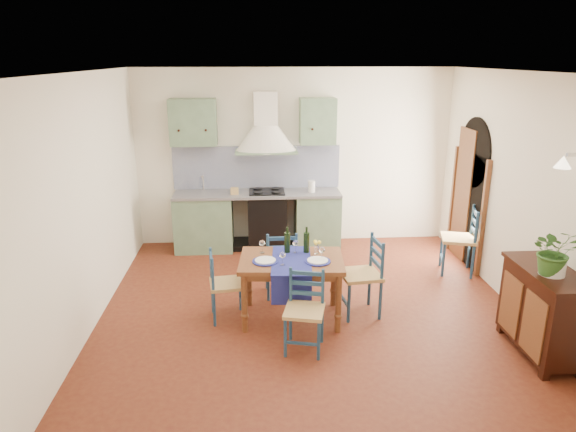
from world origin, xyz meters
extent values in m
plane|color=#4D1910|center=(0.00, 0.00, 0.00)|extent=(5.00, 5.00, 0.00)
cube|color=white|center=(0.00, 2.50, 1.40)|extent=(5.00, 0.04, 2.80)
cube|color=gray|center=(-1.45, 2.19, 0.44)|extent=(0.90, 0.60, 0.88)
cube|color=gray|center=(0.35, 2.19, 0.44)|extent=(0.70, 0.60, 0.88)
cube|color=black|center=(-0.45, 2.19, 0.44)|extent=(0.60, 0.58, 0.88)
cube|color=gray|center=(-0.60, 2.19, 0.90)|extent=(2.60, 0.64, 0.04)
cube|color=silver|center=(-1.45, 2.19, 0.90)|extent=(0.45, 0.40, 0.03)
cylinder|color=silver|center=(-1.45, 2.37, 1.05)|extent=(0.02, 0.02, 0.26)
cube|color=black|center=(-0.45, 2.19, 0.93)|extent=(0.55, 0.48, 0.02)
cube|color=black|center=(-0.60, 2.24, 0.04)|extent=(2.60, 0.50, 0.08)
cube|color=#091652|center=(-0.60, 2.46, 1.26)|extent=(2.65, 0.05, 0.68)
cube|color=gray|center=(-1.55, 2.32, 2.00)|extent=(0.70, 0.34, 0.70)
cube|color=gray|center=(0.35, 2.32, 2.00)|extent=(0.55, 0.34, 0.70)
cone|color=silver|center=(-0.45, 2.25, 1.75)|extent=(0.96, 0.96, 0.40)
cube|color=silver|center=(-0.45, 2.34, 2.20)|extent=(0.36, 0.30, 0.50)
cube|color=white|center=(2.50, 0.00, 1.40)|extent=(0.04, 5.00, 2.80)
cube|color=black|center=(2.48, 1.40, 0.82)|extent=(0.03, 1.00, 1.65)
cylinder|color=black|center=(2.48, 1.40, 1.65)|extent=(0.03, 1.00, 1.00)
cube|color=brown|center=(2.46, 0.86, 0.82)|extent=(0.06, 0.06, 1.65)
cube|color=brown|center=(2.46, 1.94, 0.82)|extent=(0.06, 0.06, 1.65)
cube|color=brown|center=(2.47, 1.62, 0.98)|extent=(0.04, 0.55, 1.96)
cylinder|color=silver|center=(2.44, -0.91, 2.05)|extent=(0.15, 0.04, 0.04)
cone|color=#FFEDC6|center=(2.34, -0.91, 1.98)|extent=(0.16, 0.16, 0.12)
cube|color=white|center=(-2.50, 0.00, 1.40)|extent=(0.04, 5.00, 2.80)
cube|color=white|center=(0.00, 0.00, 2.80)|extent=(5.00, 5.00, 0.01)
cube|color=brown|center=(-0.24, -0.19, 0.72)|extent=(1.23, 0.87, 0.05)
cube|color=brown|center=(-0.24, -0.19, 0.65)|extent=(1.10, 0.74, 0.08)
cylinder|color=brown|center=(-0.78, -0.47, 0.35)|extent=(0.07, 0.07, 0.69)
cylinder|color=brown|center=(-0.73, 0.17, 0.35)|extent=(0.07, 0.07, 0.69)
cylinder|color=brown|center=(0.25, -0.55, 0.35)|extent=(0.07, 0.07, 0.69)
cylinder|color=brown|center=(0.30, 0.10, 0.35)|extent=(0.07, 0.07, 0.69)
cube|color=navy|center=(-0.24, -0.24, 0.75)|extent=(0.50, 0.91, 0.01)
cube|color=navy|center=(-0.27, -0.59, 0.56)|extent=(0.44, 0.05, 0.38)
cylinder|color=navy|center=(-0.54, -0.26, 0.76)|extent=(0.29, 0.29, 0.01)
cylinder|color=white|center=(-0.54, -0.26, 0.77)|extent=(0.24, 0.24, 0.01)
cylinder|color=navy|center=(0.05, -0.31, 0.76)|extent=(0.29, 0.29, 0.01)
cylinder|color=white|center=(0.05, -0.31, 0.77)|extent=(0.24, 0.24, 0.01)
cylinder|color=black|center=(-0.27, 0.01, 0.90)|extent=(0.07, 0.07, 0.32)
cylinder|color=black|center=(-0.05, 0.00, 0.90)|extent=(0.07, 0.07, 0.32)
cylinder|color=white|center=(0.06, -0.06, 0.80)|extent=(0.05, 0.05, 0.10)
sphere|color=yellow|center=(0.06, -0.06, 0.89)|extent=(0.10, 0.10, 0.10)
cylinder|color=navy|center=(-0.36, -1.01, 0.22)|extent=(0.03, 0.03, 0.44)
cylinder|color=navy|center=(-0.28, -0.68, 0.43)|extent=(0.03, 0.03, 0.85)
cylinder|color=navy|center=(-0.03, -1.09, 0.22)|extent=(0.03, 0.03, 0.44)
cylinder|color=navy|center=(0.05, -0.75, 0.43)|extent=(0.03, 0.03, 0.85)
cube|color=tan|center=(-0.16, -0.88, 0.45)|extent=(0.48, 0.48, 0.04)
cube|color=navy|center=(-0.12, -0.71, 0.57)|extent=(0.36, 0.11, 0.04)
cube|color=navy|center=(-0.12, -0.71, 0.68)|extent=(0.36, 0.11, 0.04)
cube|color=navy|center=(-0.12, -0.71, 0.80)|extent=(0.36, 0.11, 0.04)
cube|color=navy|center=(-0.20, -1.05, 0.17)|extent=(0.34, 0.11, 0.02)
cylinder|color=navy|center=(-0.15, 0.64, 0.23)|extent=(0.04, 0.04, 0.45)
cylinder|color=navy|center=(-0.14, 0.28, 0.44)|extent=(0.04, 0.04, 0.89)
cylinder|color=navy|center=(-0.50, 0.63, 0.23)|extent=(0.04, 0.04, 0.45)
cylinder|color=navy|center=(-0.50, 0.28, 0.44)|extent=(0.04, 0.04, 0.89)
cube|color=tan|center=(-0.32, 0.46, 0.47)|extent=(0.42, 0.42, 0.04)
cube|color=navy|center=(-0.32, 0.28, 0.59)|extent=(0.37, 0.03, 0.04)
cube|color=navy|center=(-0.32, 0.28, 0.71)|extent=(0.37, 0.03, 0.04)
cube|color=navy|center=(-0.32, 0.28, 0.83)|extent=(0.37, 0.03, 0.04)
cube|color=navy|center=(-0.32, 0.64, 0.18)|extent=(0.36, 0.04, 0.02)
cylinder|color=navy|center=(-0.80, -0.28, 0.21)|extent=(0.03, 0.03, 0.43)
cylinder|color=navy|center=(-1.13, -0.33, 0.42)|extent=(0.03, 0.03, 0.83)
cylinder|color=navy|center=(-0.84, 0.05, 0.21)|extent=(0.03, 0.03, 0.43)
cylinder|color=navy|center=(-1.17, 0.00, 0.42)|extent=(0.03, 0.03, 0.83)
cube|color=tan|center=(-0.98, -0.14, 0.44)|extent=(0.43, 0.43, 0.04)
cube|color=navy|center=(-1.15, -0.16, 0.55)|extent=(0.07, 0.35, 0.04)
cube|color=navy|center=(-1.15, -0.16, 0.67)|extent=(0.07, 0.35, 0.04)
cube|color=navy|center=(-1.15, -0.16, 0.78)|extent=(0.07, 0.35, 0.04)
cube|color=navy|center=(-0.82, -0.12, 0.17)|extent=(0.07, 0.33, 0.02)
cylinder|color=navy|center=(0.37, 0.04, 0.24)|extent=(0.04, 0.04, 0.49)
cylinder|color=navy|center=(0.75, 0.08, 0.48)|extent=(0.04, 0.04, 0.95)
cylinder|color=navy|center=(0.41, -0.34, 0.24)|extent=(0.04, 0.04, 0.49)
cylinder|color=navy|center=(0.79, -0.30, 0.48)|extent=(0.04, 0.04, 0.95)
cube|color=tan|center=(0.58, -0.13, 0.50)|extent=(0.49, 0.49, 0.04)
cube|color=navy|center=(0.77, -0.11, 0.63)|extent=(0.07, 0.40, 0.05)
cube|color=navy|center=(0.77, -0.11, 0.76)|extent=(0.07, 0.40, 0.05)
cube|color=navy|center=(0.77, -0.11, 0.89)|extent=(0.07, 0.40, 0.05)
cube|color=navy|center=(0.39, -0.15, 0.19)|extent=(0.08, 0.38, 0.03)
cylinder|color=navy|center=(2.06, 1.23, 0.25)|extent=(0.04, 0.04, 0.49)
cylinder|color=navy|center=(2.44, 1.13, 0.48)|extent=(0.04, 0.04, 0.97)
cylinder|color=navy|center=(1.96, 0.85, 0.25)|extent=(0.04, 0.04, 0.49)
cylinder|color=navy|center=(2.34, 0.75, 0.48)|extent=(0.04, 0.04, 0.97)
cube|color=tan|center=(2.20, 0.99, 0.51)|extent=(0.55, 0.55, 0.04)
cube|color=navy|center=(2.39, 0.94, 0.64)|extent=(0.13, 0.40, 0.05)
cube|color=navy|center=(2.39, 0.94, 0.77)|extent=(0.13, 0.40, 0.05)
cube|color=navy|center=(2.39, 0.94, 0.90)|extent=(0.13, 0.40, 0.05)
cube|color=navy|center=(2.01, 1.04, 0.19)|extent=(0.13, 0.38, 0.03)
cube|color=black|center=(2.27, -1.11, 0.49)|extent=(0.45, 1.00, 0.82)
cube|color=black|center=(2.27, -1.11, 0.92)|extent=(0.50, 1.05, 0.04)
cube|color=brown|center=(2.04, -1.34, 0.45)|extent=(0.02, 0.38, 0.63)
cube|color=brown|center=(2.04, -0.88, 0.45)|extent=(0.02, 0.38, 0.63)
cube|color=black|center=(2.09, -1.55, 0.04)|extent=(0.08, 0.08, 0.08)
cube|color=black|center=(2.09, -0.67, 0.04)|extent=(0.08, 0.08, 0.08)
cube|color=black|center=(2.44, -0.67, 0.04)|extent=(0.08, 0.08, 0.08)
imported|color=#2E5E23|center=(2.21, -1.22, 1.18)|extent=(0.50, 0.45, 0.48)
camera|label=1|loc=(-0.65, -5.61, 2.96)|focal=32.00mm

